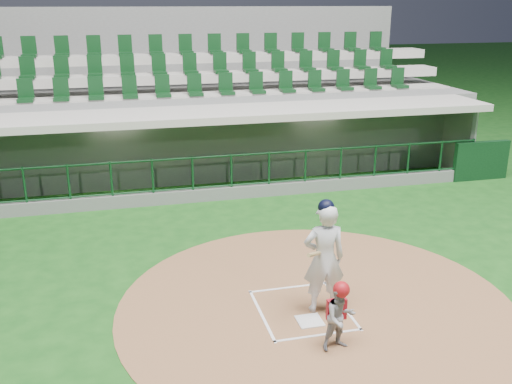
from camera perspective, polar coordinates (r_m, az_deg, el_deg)
The scene contains 8 objects.
ground at distance 10.67m, azimuth 4.14°, elevation -10.94°, with size 120.00×120.00×0.00m, color #144714.
dirt_circle at distance 10.59m, azimuth 6.05°, elevation -11.20°, with size 7.20×7.20×0.01m, color brown.
home_plate at distance 10.09m, azimuth 5.39°, elevation -12.71°, with size 0.43×0.43×0.02m, color silver.
batter_box_chalk at distance 10.41m, azimuth 4.66°, elevation -11.64°, with size 1.55×1.80×0.01m.
dugout_structure at distance 17.43m, azimuth -3.36°, elevation 4.31°, with size 16.40×3.70×3.00m.
seating_deck at distance 20.30m, azimuth -5.33°, elevation 7.62°, with size 17.00×6.72×5.15m.
batter at distance 9.97m, azimuth 6.82°, elevation -6.49°, with size 0.93×0.92×2.09m.
catcher at distance 9.18m, azimuth 8.39°, elevation -12.12°, with size 0.58×0.48×1.17m.
Camera 1 is at (-2.96, -8.81, 5.24)m, focal length 40.00 mm.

